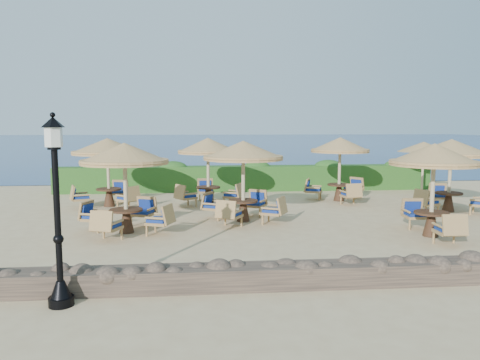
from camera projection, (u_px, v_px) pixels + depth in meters
ground at (270, 221)px, 15.42m from camera, size 120.00×120.00×0.00m
sea at (210, 142)px, 84.62m from camera, size 160.00×160.00×0.00m
hedge at (247, 178)px, 22.46m from camera, size 18.00×0.90×1.20m
stone_wall at (319, 275)px, 9.26m from camera, size 15.00×0.65×0.44m
lamp_post at (57, 219)px, 8.07m from camera, size 0.44×0.44×3.31m
extra_parasol at (424, 147)px, 21.02m from camera, size 2.30×2.30×2.41m
cafe_set_0 at (125, 173)px, 13.59m from camera, size 2.87×2.87×2.65m
cafe_set_1 at (243, 168)px, 15.22m from camera, size 2.79×2.79×2.65m
cafe_set_2 at (434, 169)px, 13.14m from camera, size 2.48×2.83×2.65m
cafe_set_3 at (108, 158)px, 17.99m from camera, size 2.79×2.80×2.65m
cafe_set_4 at (208, 159)px, 18.54m from camera, size 2.77×2.63×2.65m
cafe_set_5 at (340, 158)px, 19.33m from camera, size 2.75×2.65×2.65m
cafe_set_6 at (451, 160)px, 16.93m from camera, size 2.81×2.82×2.65m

